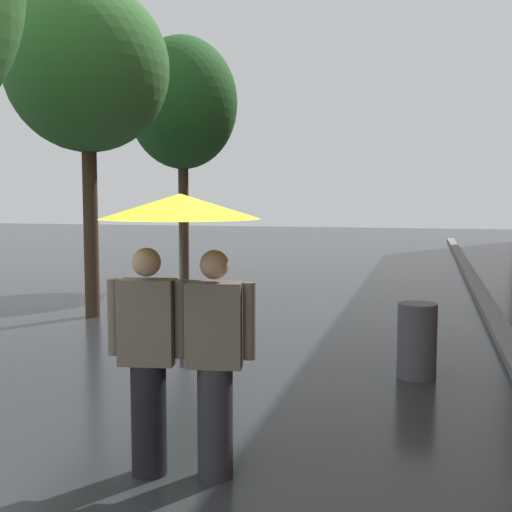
% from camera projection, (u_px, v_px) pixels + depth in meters
% --- Properties ---
extents(ground_plane, '(80.00, 80.00, 0.00)m').
position_uv_depth(ground_plane, '(92.00, 508.00, 4.23)').
color(ground_plane, '#26282B').
extents(kerb_strip, '(0.30, 36.00, 0.12)m').
position_uv_depth(kerb_strip, '(481.00, 295.00, 13.03)').
color(kerb_strip, slate).
rests_on(kerb_strip, ground).
extents(street_tree_1, '(2.72, 2.72, 5.57)m').
position_uv_depth(street_tree_1, '(87.00, 69.00, 10.66)').
color(street_tree_1, '#473323').
rests_on(street_tree_1, ground).
extents(street_tree_2, '(2.49, 2.49, 5.67)m').
position_uv_depth(street_tree_2, '(183.00, 104.00, 14.59)').
color(street_tree_2, '#473323').
rests_on(street_tree_2, ground).
extents(couple_under_umbrella, '(1.16, 1.16, 2.07)m').
position_uv_depth(couple_under_umbrella, '(181.00, 287.00, 4.62)').
color(couple_under_umbrella, black).
rests_on(couple_under_umbrella, ground).
extents(litter_bin, '(0.44, 0.44, 0.85)m').
position_uv_depth(litter_bin, '(417.00, 341.00, 7.27)').
color(litter_bin, '#4C4C51').
rests_on(litter_bin, ground).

